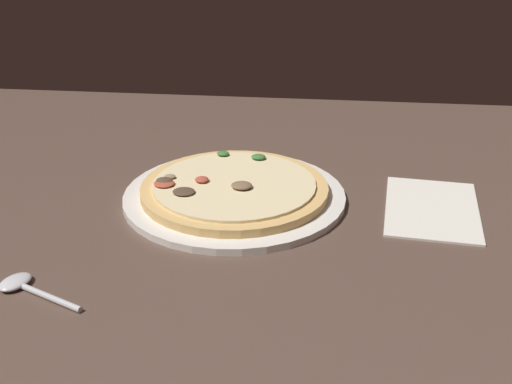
# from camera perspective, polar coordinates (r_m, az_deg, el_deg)

# --- Properties ---
(dining_table) EXTENTS (1.50, 1.10, 0.04)m
(dining_table) POSITION_cam_1_polar(r_m,az_deg,el_deg) (0.87, 1.99, -4.05)
(dining_table) COLOR brown
(dining_table) RESTS_ON ground
(pizza_main) EXTENTS (0.31, 0.31, 0.03)m
(pizza_main) POSITION_cam_1_polar(r_m,az_deg,el_deg) (0.93, -1.90, 0.00)
(pizza_main) COLOR silver
(pizza_main) RESTS_ON dining_table
(paper_menu) EXTENTS (0.14, 0.19, 0.00)m
(paper_menu) POSITION_cam_1_polar(r_m,az_deg,el_deg) (0.93, 14.92, -1.39)
(paper_menu) COLOR silver
(paper_menu) RESTS_ON dining_table
(spoon) EXTENTS (0.11, 0.07, 0.01)m
(spoon) POSITION_cam_1_polar(r_m,az_deg,el_deg) (0.77, -19.33, -7.67)
(spoon) COLOR silver
(spoon) RESTS_ON dining_table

